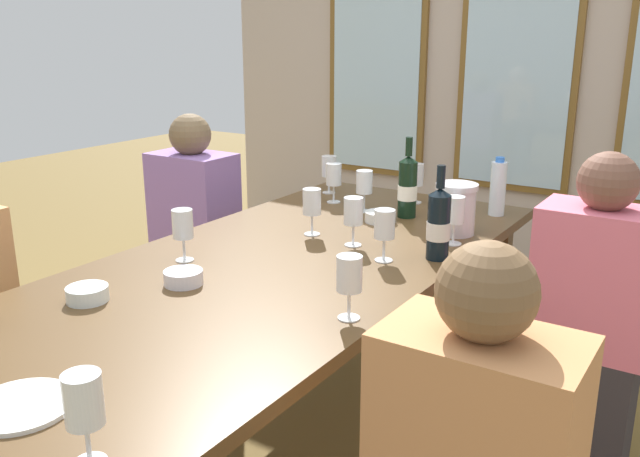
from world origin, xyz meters
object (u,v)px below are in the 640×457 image
object	(u,v)px
wine_glass_7	(183,225)
seated_person_2	(196,238)
wine_glass_9	(385,225)
water_bottle	(498,188)
wine_glass_6	(364,183)
wine_glass_0	(349,277)
tasting_bowl_0	(380,217)
tasting_bowl_2	(87,294)
wine_bottle_1	(408,187)
wine_glass_1	(353,213)
metal_pitcher	(456,208)
wine_glass_3	(334,176)
seated_person_3	(590,326)
wine_glass_10	(329,168)
wine_bottle_2	(439,224)
wine_glass_8	(84,404)
dining_table	(276,282)
tasting_bowl_1	(183,277)
white_plate_0	(21,406)
wine_glass_4	(455,212)
wine_glass_5	(416,176)
wine_glass_2	(312,204)

from	to	relation	value
wine_glass_7	seated_person_2	distance (m)	1.00
wine_glass_9	wine_glass_7	bearing A→B (deg)	-147.15
water_bottle	wine_glass_9	size ratio (longest dim) A/B	1.38
wine_glass_6	wine_glass_0	bearing A→B (deg)	-62.64
tasting_bowl_0	tasting_bowl_2	size ratio (longest dim) A/B	1.05
wine_bottle_1	wine_glass_9	size ratio (longest dim) A/B	1.87
wine_glass_1	metal_pitcher	bearing A→B (deg)	53.75
wine_glass_1	wine_glass_3	distance (m)	0.62
metal_pitcher	seated_person_3	size ratio (longest dim) A/B	0.17
wine_glass_10	wine_bottle_2	bearing A→B (deg)	-36.71
tasting_bowl_0	wine_glass_8	world-z (taller)	wine_glass_8
tasting_bowl_2	tasting_bowl_0	bearing A→B (deg)	75.33
dining_table	seated_person_3	world-z (taller)	seated_person_3
wine_bottle_2	tasting_bowl_1	size ratio (longest dim) A/B	2.70
tasting_bowl_1	wine_glass_3	world-z (taller)	wine_glass_3
white_plate_0	wine_glass_10	world-z (taller)	wine_glass_10
seated_person_2	wine_glass_0	bearing A→B (deg)	-31.69
dining_table	wine_glass_8	xyz separation A→B (m)	(0.36, -1.03, 0.18)
wine_glass_7	wine_glass_6	bearing A→B (deg)	77.83
wine_glass_1	wine_glass_7	bearing A→B (deg)	-130.90
water_bottle	wine_glass_10	bearing A→B (deg)	-176.66
wine_bottle_2	wine_glass_4	distance (m)	0.18
dining_table	seated_person_2	world-z (taller)	seated_person_2
dining_table	wine_glass_4	size ratio (longest dim) A/B	13.22
tasting_bowl_1	dining_table	bearing A→B (deg)	69.67
wine_bottle_1	wine_glass_1	bearing A→B (deg)	-88.75
water_bottle	wine_glass_5	distance (m)	0.37
water_bottle	wine_glass_0	world-z (taller)	water_bottle
white_plate_0	wine_glass_2	bearing A→B (deg)	97.41
wine_glass_3	wine_glass_5	world-z (taller)	same
wine_glass_5	seated_person_2	xyz separation A→B (m)	(-0.93, -0.41, -0.34)
tasting_bowl_1	wine_glass_4	distance (m)	0.97
white_plate_0	wine_bottle_2	bearing A→B (deg)	75.97
wine_glass_5	seated_person_2	distance (m)	1.07
wine_glass_2	wine_glass_6	size ratio (longest dim) A/B	1.00
tasting_bowl_2	wine_glass_3	distance (m)	1.33
white_plate_0	dining_table	bearing A→B (deg)	95.63
metal_pitcher	seated_person_3	distance (m)	0.61
wine_glass_5	wine_glass_8	world-z (taller)	same
wine_glass_9	wine_glass_6	bearing A→B (deg)	125.36
wine_glass_1	wine_glass_2	bearing A→B (deg)	170.87
wine_bottle_2	tasting_bowl_2	size ratio (longest dim) A/B	2.70
wine_glass_2	seated_person_3	world-z (taller)	seated_person_3
wine_glass_8	wine_glass_1	bearing A→B (deg)	100.32
wine_glass_4	wine_glass_7	size ratio (longest dim) A/B	1.00
tasting_bowl_0	wine_glass_8	xyz separation A→B (m)	(0.31, -1.65, 0.10)
wine_glass_0	dining_table	bearing A→B (deg)	149.54
wine_bottle_2	tasting_bowl_0	distance (m)	0.48
tasting_bowl_1	wine_glass_4	xyz separation A→B (m)	(0.52, 0.81, 0.10)
wine_glass_8	metal_pitcher	bearing A→B (deg)	89.93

